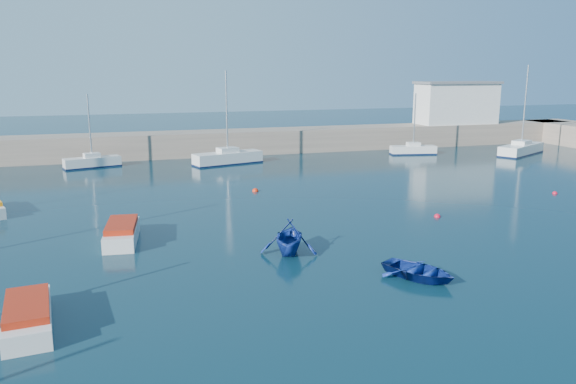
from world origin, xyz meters
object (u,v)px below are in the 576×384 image
object	(u,v)px
harbor_office	(456,104)
sailboat_8	(521,149)
sailboat_5	(92,162)
sailboat_6	(228,157)
motorboat_1	(122,232)
dinghy_center	(419,271)
dinghy_left	(289,237)
motorboat_0	(28,316)
sailboat_7	(413,150)

from	to	relation	value
harbor_office	sailboat_8	bearing A→B (deg)	-78.75
sailboat_5	sailboat_6	world-z (taller)	sailboat_6
sailboat_6	sailboat_5	bearing A→B (deg)	66.13
sailboat_8	motorboat_1	bearing A→B (deg)	86.96
sailboat_8	motorboat_1	world-z (taller)	sailboat_8
sailboat_6	dinghy_center	size ratio (longest dim) A/B	2.66
motorboat_1	dinghy_left	size ratio (longest dim) A/B	1.39
harbor_office	sailboat_6	xyz separation A→B (m)	(-30.82, -6.97, -4.43)
dinghy_left	sailboat_8	bearing A→B (deg)	57.55
dinghy_center	sailboat_5	bearing A→B (deg)	82.56
harbor_office	sailboat_5	size ratio (longest dim) A/B	1.41
harbor_office	motorboat_0	bearing A→B (deg)	-137.53
sailboat_5	sailboat_6	size ratio (longest dim) A/B	0.76
dinghy_center	sailboat_7	bearing A→B (deg)	30.52
sailboat_8	motorboat_0	distance (m)	56.29
sailboat_6	dinghy_left	size ratio (longest dim) A/B	2.71
sailboat_6	motorboat_1	world-z (taller)	sailboat_6
sailboat_5	dinghy_center	world-z (taller)	sailboat_5
harbor_office	dinghy_left	bearing A→B (deg)	-132.86
harbor_office	motorboat_1	distance (m)	52.03
sailboat_8	sailboat_7	bearing A→B (deg)	43.82
harbor_office	motorboat_0	world-z (taller)	harbor_office
motorboat_0	motorboat_1	bearing A→B (deg)	64.47
sailboat_7	dinghy_center	xyz separation A→B (m)	(-19.03, -34.41, -0.18)
harbor_office	sailboat_6	size ratio (longest dim) A/B	1.08
harbor_office	motorboat_0	size ratio (longest dim) A/B	2.12
sailboat_8	harbor_office	bearing A→B (deg)	-17.51
motorboat_1	sailboat_6	bearing A→B (deg)	72.50
sailboat_6	motorboat_0	distance (m)	37.00
motorboat_0	motorboat_1	distance (m)	10.65
motorboat_1	motorboat_0	bearing A→B (deg)	-102.84
harbor_office	sailboat_8	size ratio (longest dim) A/B	1.01
motorboat_1	dinghy_center	world-z (taller)	motorboat_1
sailboat_6	dinghy_center	world-z (taller)	sailboat_6
dinghy_left	motorboat_0	bearing A→B (deg)	-133.91
harbor_office	sailboat_6	bearing A→B (deg)	-167.26
motorboat_0	sailboat_5	bearing A→B (deg)	81.87
dinghy_center	dinghy_left	distance (m)	6.94
sailboat_6	dinghy_left	xyz separation A→B (m)	(-2.38, -28.80, 0.23)
harbor_office	dinghy_center	xyz separation A→B (m)	(-28.59, -40.93, -4.74)
sailboat_6	motorboat_0	size ratio (longest dim) A/B	1.97
sailboat_5	dinghy_left	size ratio (longest dim) A/B	2.07
dinghy_left	motorboat_1	bearing A→B (deg)	172.01
sailboat_5	harbor_office	bearing A→B (deg)	-98.79
harbor_office	motorboat_0	distance (m)	61.13
sailboat_5	dinghy_center	size ratio (longest dim) A/B	2.03
sailboat_6	sailboat_7	xyz separation A→B (m)	(21.26, 0.45, -0.12)
sailboat_7	motorboat_0	xyz separation A→B (m)	(-35.41, -34.64, -0.06)
sailboat_8	motorboat_0	world-z (taller)	sailboat_8
sailboat_5	dinghy_left	distance (m)	32.46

